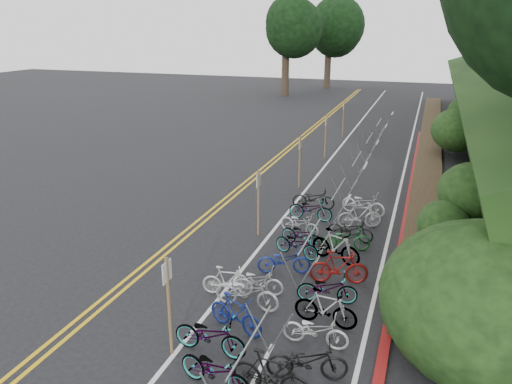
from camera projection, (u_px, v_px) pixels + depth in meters
The scene contains 9 objects.
ground at pixel (182, 299), 14.26m from camera, with size 120.00×120.00×0.00m, color black.
road_markings at pixel (295, 193), 23.09m from camera, with size 7.47×80.00×0.01m.
red_curb at pixel (411, 191), 23.20m from camera, with size 0.25×28.00×0.10m, color maroon.
bike_rack_front at pixel (251, 353), 10.49m from camera, with size 1.17×2.73×1.23m.
bike_racks_rest at pixel (356, 164), 24.68m from camera, with size 1.14×23.00×1.17m.
signpost_near at pixel (169, 300), 11.45m from camera, with size 0.08×0.40×2.52m.
signposts_rest at pixel (314, 145), 26.14m from camera, with size 0.08×18.40×2.50m.
bike_front at pixel (227, 281), 14.31m from camera, with size 1.50×0.42×0.90m, color beige.
bike_valet at pixel (305, 263), 15.34m from camera, with size 3.30×13.45×1.10m.
Camera 1 is at (6.12, -11.13, 7.46)m, focal length 35.00 mm.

